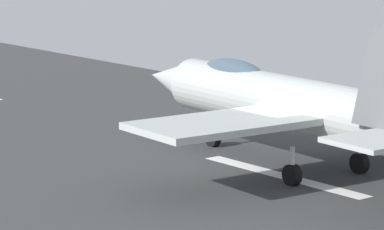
% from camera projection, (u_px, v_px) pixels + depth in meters
% --- Properties ---
extents(ground_plane, '(400.00, 400.00, 0.00)m').
position_uv_depth(ground_plane, '(278.00, 175.00, 38.86)').
color(ground_plane, slate).
extents(runway_strip, '(240.00, 26.00, 0.02)m').
position_uv_depth(runway_strip, '(278.00, 175.00, 38.84)').
color(runway_strip, '#353737').
rests_on(runway_strip, ground).
extents(fighter_jet, '(17.83, 14.32, 5.70)m').
position_uv_depth(fighter_jet, '(292.00, 103.00, 39.38)').
color(fighter_jet, '#AAB1AD').
rests_on(fighter_jet, ground).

